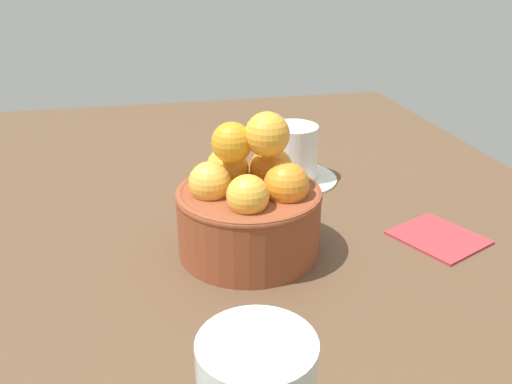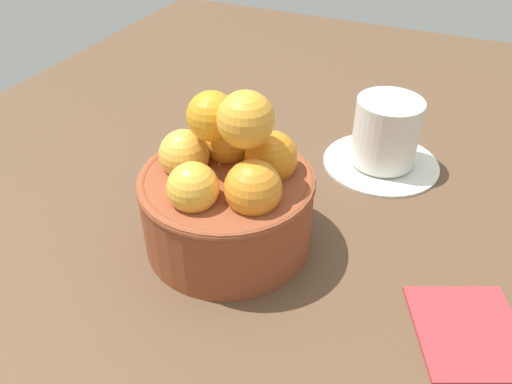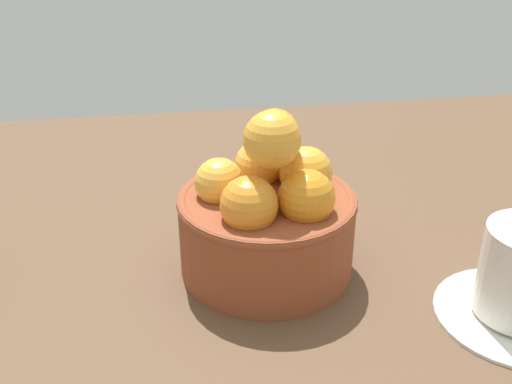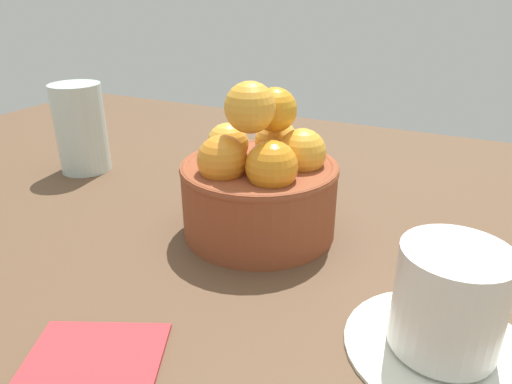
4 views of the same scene
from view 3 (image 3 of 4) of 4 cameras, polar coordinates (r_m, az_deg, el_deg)
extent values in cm
cube|color=brown|center=(56.56, 0.96, -9.16)|extent=(129.96, 87.10, 4.80)
cylinder|color=brown|center=(53.23, 1.01, -3.90)|extent=(15.21, 15.21, 7.27)
torus|color=brown|center=(51.65, 1.03, -0.82)|extent=(15.41, 15.41, 1.00)
sphere|color=gold|center=(53.04, 4.70, 1.81)|extent=(4.66, 4.66, 4.66)
sphere|color=#F0B041|center=(54.45, -0.08, 2.60)|extent=(4.41, 4.41, 4.41)
sphere|color=#F3B03B|center=(51.23, -3.47, 0.91)|extent=(4.21, 4.21, 4.21)
sphere|color=orange|center=(47.57, -0.67, -1.21)|extent=(4.66, 4.66, 4.66)
sphere|color=orange|center=(48.78, 4.76, -0.55)|extent=(4.69, 4.69, 4.69)
sphere|color=orange|center=(50.91, 1.75, 5.50)|extent=(4.22, 4.22, 4.22)
sphere|color=gold|center=(47.19, 1.11, 4.92)|extent=(4.59, 4.59, 4.59)
camera|label=1|loc=(0.69, -49.72, 17.53)|focal=38.00mm
camera|label=2|loc=(0.37, -53.42, 19.58)|focal=36.07mm
camera|label=4|loc=(0.28, 61.66, -3.92)|focal=32.73mm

